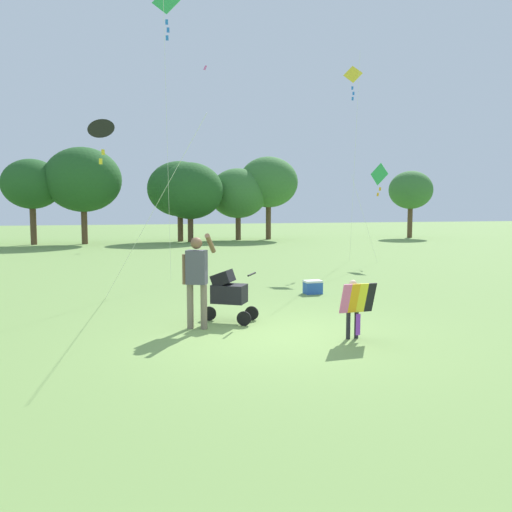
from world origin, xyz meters
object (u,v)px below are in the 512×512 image
object	(u,v)px
kite_adult_black	(102,130)
cooler_box	(313,287)
kite_green_novelty	(353,85)
kite_blue_high	(167,13)
stroller	(228,291)
kite_orange_delta	(379,177)
person_adult_flyer	(197,274)
child_with_butterfly_kite	(354,303)

from	to	relation	value
kite_adult_black	cooler_box	world-z (taller)	kite_adult_black
cooler_box	kite_adult_black	bearing A→B (deg)	171.13
kite_green_novelty	kite_blue_high	distance (m)	9.12
stroller	kite_orange_delta	distance (m)	12.48
person_adult_flyer	kite_green_novelty	distance (m)	14.70
kite_adult_black	kite_blue_high	bearing A→B (deg)	51.31
stroller	kite_adult_black	world-z (taller)	kite_adult_black
kite_adult_black	kite_orange_delta	size ratio (longest dim) A/B	1.08
stroller	cooler_box	xyz separation A→B (m)	(2.87, 2.61, -0.43)
person_adult_flyer	kite_orange_delta	size ratio (longest dim) A/B	0.44
cooler_box	kite_green_novelty	bearing A→B (deg)	57.25
stroller	kite_green_novelty	distance (m)	14.22
kite_adult_black	stroller	bearing A→B (deg)	-56.08
person_adult_flyer	cooler_box	xyz separation A→B (m)	(3.56, 3.02, -0.85)
kite_adult_black	kite_green_novelty	xyz separation A→B (m)	(9.92, 6.59, 3.15)
child_with_butterfly_kite	kite_blue_high	xyz separation A→B (m)	(-2.16, 7.68, 7.17)
kite_orange_delta	cooler_box	world-z (taller)	kite_orange_delta
person_adult_flyer	kite_blue_high	world-z (taller)	kite_blue_high
child_with_butterfly_kite	person_adult_flyer	xyz separation A→B (m)	(-2.43, 1.51, 0.40)
person_adult_flyer	stroller	world-z (taller)	person_adult_flyer
kite_green_novelty	child_with_butterfly_kite	bearing A→B (deg)	-116.27
stroller	kite_adult_black	xyz separation A→B (m)	(-2.30, 3.42, 3.49)
child_with_butterfly_kite	kite_blue_high	bearing A→B (deg)	105.74
stroller	kite_adult_black	bearing A→B (deg)	123.92
stroller	kite_orange_delta	size ratio (longest dim) A/B	0.27
kite_adult_black	cooler_box	xyz separation A→B (m)	(5.17, -0.81, -3.92)
kite_orange_delta	kite_green_novelty	xyz separation A→B (m)	(-0.64, 1.10, 3.79)
kite_blue_high	person_adult_flyer	bearing A→B (deg)	-92.46
person_adult_flyer	kite_blue_high	distance (m)	9.16
child_with_butterfly_kite	kite_blue_high	distance (m)	10.73
person_adult_flyer	cooler_box	bearing A→B (deg)	40.30
kite_green_novelty	person_adult_flyer	bearing A→B (deg)	-128.61
person_adult_flyer	kite_blue_high	bearing A→B (deg)	87.54
kite_green_novelty	cooler_box	size ratio (longest dim) A/B	18.04
kite_orange_delta	kite_green_novelty	world-z (taller)	kite_green_novelty
kite_green_novelty	stroller	bearing A→B (deg)	-127.31
kite_blue_high	cooler_box	size ratio (longest dim) A/B	19.20
child_with_butterfly_kite	kite_blue_high	world-z (taller)	kite_blue_high
child_with_butterfly_kite	cooler_box	bearing A→B (deg)	76.01
kite_adult_black	kite_blue_high	size ratio (longest dim) A/B	0.51
person_adult_flyer	child_with_butterfly_kite	bearing A→B (deg)	-31.95
kite_adult_black	child_with_butterfly_kite	bearing A→B (deg)	-52.89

